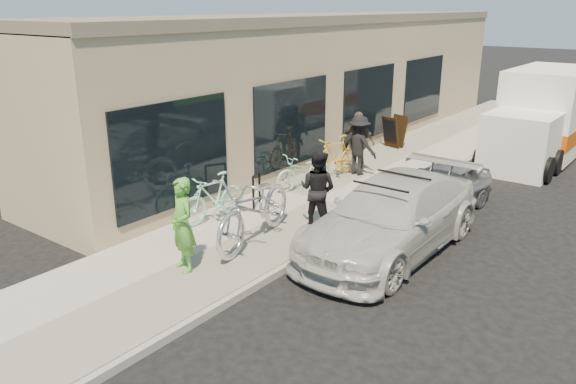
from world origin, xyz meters
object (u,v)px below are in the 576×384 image
Objects in this scene: moving_truck at (542,120)px; cruiser_bike_b at (305,171)px; bystander_b at (357,142)px; sandwich_board at (394,131)px; man_standing at (318,189)px; bike_rack at (256,186)px; cruiser_bike_c at (335,157)px; tandem_bike at (255,208)px; woman_rider at (183,225)px; cruiser_bike_a at (214,197)px; bystander_a at (359,145)px; sedan_white at (392,216)px; sedan_silver at (440,189)px.

cruiser_bike_b is at bearing -116.69° from moving_truck.
moving_truck is at bearing 51.20° from bystander_b.
man_standing reaches higher than sandwich_board.
bike_rack is 3.76m from bystander_b.
tandem_bike is at bearing -67.23° from cruiser_bike_c.
woman_rider is 2.39m from cruiser_bike_a.
sandwich_board is at bearing -152.17° from moving_truck.
cruiser_bike_c is 0.72m from bystander_a.
sandwich_board is 0.63× the size of bystander_a.
cruiser_bike_a is at bearing -102.11° from bystander_b.
tandem_bike reaches higher than bike_rack.
sedan_white is at bearing 131.14° from bystander_a.
bystander_a reaches higher than cruiser_bike_a.
cruiser_bike_c is (0.28, -3.90, 0.03)m from sandwich_board.
woman_rider is 6.31m from cruiser_bike_c.
cruiser_bike_a is (-0.05, -8.12, -0.01)m from sandwich_board.
bike_rack is 3.42m from sedan_white.
sedan_silver is (3.31, 2.50, -0.07)m from bike_rack.
tandem_bike is 1.60× the size of bystander_b.
moving_truck reaches higher than cruiser_bike_b.
man_standing is (0.70, 3.01, -0.02)m from woman_rider.
cruiser_bike_c is (-1.13, 4.57, -0.15)m from tandem_bike.
cruiser_bike_b is (0.22, -5.19, -0.07)m from sandwich_board.
bystander_a is (-3.26, -5.36, -0.24)m from moving_truck.
moving_truck is (0.40, 9.00, 0.49)m from sedan_white.
cruiser_bike_a is at bearing 19.94° from man_standing.
bystander_b is (0.51, -3.18, 0.32)m from sandwich_board.
bystander_b reaches higher than sandwich_board.
cruiser_bike_a is at bearing -96.41° from bike_rack.
cruiser_bike_b is at bearing 90.82° from cruiser_bike_a.
sedan_white is 0.89× the size of moving_truck.
bike_rack is at bearing 89.57° from cruiser_bike_a.
sedan_silver is at bearing 30.62° from cruiser_bike_b.
bystander_b is (-0.90, 5.30, 0.13)m from tandem_bike.
tandem_bike is 3.50m from cruiser_bike_b.
tandem_bike is 1.67× the size of bystander_a.
cruiser_bike_a reaches higher than cruiser_bike_b.
cruiser_bike_a is at bearing -78.57° from cruiser_bike_b.
bike_rack is 2.08m from tandem_bike.
sedan_silver is 3.17m from bystander_b.
sedan_silver is 3.13m from man_standing.
man_standing is at bearing -32.04° from cruiser_bike_b.
cruiser_bike_c reaches higher than cruiser_bike_a.
cruiser_bike_c is at bearing -113.45° from bystander_b.
bystander_b is at bearing -122.74° from moving_truck.
moving_truck is 10.91m from cruiser_bike_a.
bystander_b is (-0.70, 6.95, 0.01)m from woman_rider.
cruiser_bike_c reaches higher than cruiser_bike_b.
tandem_bike is at bearing -85.98° from bystander_b.
woman_rider is (1.21, -10.13, 0.31)m from sandwich_board.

